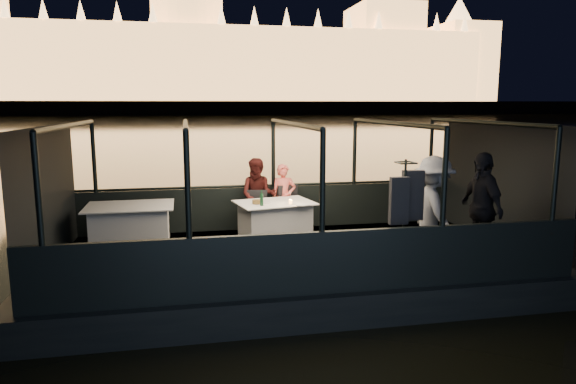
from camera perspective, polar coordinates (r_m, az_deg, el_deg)
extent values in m
plane|color=black|center=(88.73, -10.18, 7.57)|extent=(500.00, 500.00, 0.00)
cube|color=black|center=(9.38, 0.48, -9.78)|extent=(8.60, 4.40, 1.00)
cube|color=black|center=(9.23, 0.49, -6.97)|extent=(8.00, 4.00, 0.04)
cube|color=black|center=(11.03, -1.62, -1.69)|extent=(8.00, 0.08, 0.90)
cube|color=black|center=(7.23, 3.75, -7.86)|extent=(8.00, 0.08, 0.90)
cube|color=#423D33|center=(218.67, -10.92, 9.01)|extent=(400.00, 140.00, 6.00)
cube|color=silver|center=(10.00, -1.47, -3.27)|extent=(1.63, 1.32, 0.77)
cube|color=white|center=(9.82, -17.06, -3.94)|extent=(1.57, 1.14, 0.83)
cube|color=black|center=(10.38, -3.29, -2.43)|extent=(0.47, 0.47, 0.89)
cube|color=black|center=(10.54, 0.17, -2.23)|extent=(0.57, 0.57, 0.97)
imported|color=#F36658|center=(10.67, -0.49, -0.43)|extent=(0.54, 0.39, 1.41)
imported|color=#3A1110|center=(10.59, -3.33, -0.53)|extent=(0.88, 0.76, 1.55)
imported|color=white|center=(8.68, 15.81, -2.50)|extent=(0.69, 1.19, 1.82)
imported|color=black|center=(9.12, 20.61, -2.17)|extent=(0.47, 1.10, 1.87)
cylinder|color=#153C22|center=(9.54, -2.95, -0.65)|extent=(0.08, 0.08, 0.30)
cylinder|color=brown|center=(9.76, -3.47, -1.08)|extent=(0.22, 0.22, 0.07)
cylinder|color=#F89B3E|center=(9.72, 0.26, -1.11)|extent=(0.06, 0.06, 0.08)
cylinder|color=white|center=(9.62, 1.60, -1.42)|extent=(0.31, 0.31, 0.02)
cylinder|color=silver|center=(9.88, -2.61, -1.13)|extent=(0.27, 0.27, 0.02)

